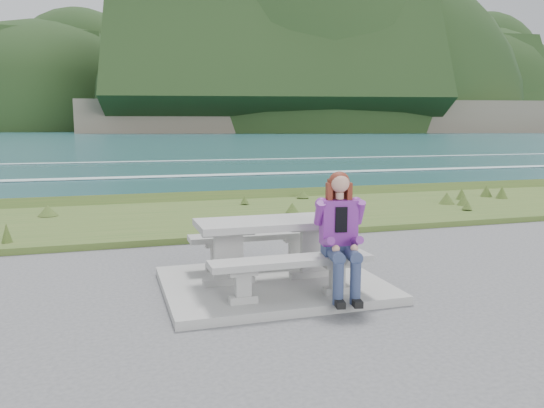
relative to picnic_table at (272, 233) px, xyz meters
name	(u,v)px	position (x,y,z in m)	size (l,w,h in m)	color
concrete_slab	(272,284)	(0.00, 0.00, -0.63)	(2.60, 2.10, 0.10)	#9A9A95
picnic_table	(272,233)	(0.00, 0.00, 0.00)	(1.80, 0.75, 0.75)	#9A9A95
bench_landward	(292,267)	(0.00, -0.70, -0.23)	(1.80, 0.35, 0.45)	#9A9A95
bench_seaward	(257,240)	(0.00, 0.70, -0.23)	(1.80, 0.35, 0.45)	#9A9A95
grass_verge	(202,220)	(0.00, 5.00, -0.68)	(160.00, 4.50, 0.22)	#365921
shore_drop	(183,201)	(0.00, 7.90, -0.68)	(160.00, 0.80, 2.20)	#6E6252
ocean	(143,191)	(0.00, 25.09, -2.42)	(1600.00, 1600.00, 0.09)	#1D4C53
headland_range	(350,117)	(190.23, 398.20, 9.27)	(729.83, 363.95, 218.99)	#6E6252
seated_woman	(341,252)	(0.53, -0.83, -0.08)	(0.48, 0.72, 1.37)	navy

